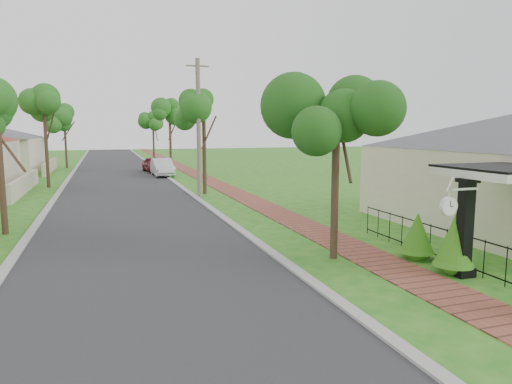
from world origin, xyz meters
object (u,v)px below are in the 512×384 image
parked_car_red (154,165)px  near_tree (337,121)px  station_clock (450,205)px  parked_car_white (162,167)px  porch_post (464,233)px  utility_pole (199,128)px

parked_car_red → near_tree: near_tree is taller
parked_car_red → station_clock: (3.53, -32.37, 1.29)m
parked_car_white → station_clock: (3.28, -28.49, 1.25)m
porch_post → near_tree: size_ratio=0.51×
near_tree → station_clock: (1.48, -2.90, -2.02)m
parked_car_red → near_tree: bearing=-93.8°
utility_pole → station_clock: bearing=-80.1°
porch_post → parked_car_red: porch_post is taller
parked_car_white → near_tree: bearing=-86.9°
parked_car_white → utility_pole: 12.92m
porch_post → parked_car_white: porch_post is taller
porch_post → near_tree: near_tree is taller
porch_post → utility_pole: 16.20m
parked_car_white → station_clock: station_clock is taller
porch_post → station_clock: porch_post is taller
porch_post → parked_car_red: size_ratio=0.65×
near_tree → station_clock: bearing=-62.9°
near_tree → utility_pole: bearing=95.7°
parked_car_white → utility_pole: bearing=-88.7°
parked_car_white → station_clock: size_ratio=3.97×
near_tree → parked_car_white: bearing=94.0°
parked_car_red → near_tree: (2.04, -29.47, 3.31)m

